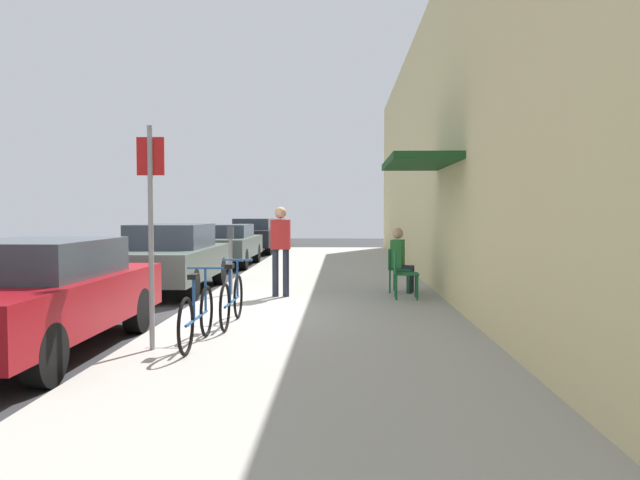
# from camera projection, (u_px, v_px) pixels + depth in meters

# --- Properties ---
(ground_plane) EXTENTS (60.00, 60.00, 0.00)m
(ground_plane) POSITION_uv_depth(u_px,v_px,m) (179.00, 320.00, 9.82)
(ground_plane) COLOR #2D2D30
(sidewalk_slab) EXTENTS (4.50, 32.00, 0.12)m
(sidewalk_slab) POSITION_uv_depth(u_px,v_px,m) (323.00, 299.00, 11.74)
(sidewalk_slab) COLOR #9E9B93
(sidewalk_slab) RESTS_ON ground_plane
(building_facade) EXTENTS (1.40, 32.00, 6.31)m
(building_facade) POSITION_uv_depth(u_px,v_px,m) (450.00, 136.00, 11.51)
(building_facade) COLOR beige
(building_facade) RESTS_ON ground_plane
(parked_car_0) EXTENTS (1.80, 4.40, 1.39)m
(parked_car_0) POSITION_uv_depth(u_px,v_px,m) (35.00, 295.00, 7.41)
(parked_car_0) COLOR maroon
(parked_car_0) RESTS_ON ground_plane
(parked_car_1) EXTENTS (1.80, 4.40, 1.46)m
(parked_car_1) POSITION_uv_depth(u_px,v_px,m) (170.00, 257.00, 13.26)
(parked_car_1) COLOR #47514C
(parked_car_1) RESTS_ON ground_plane
(parked_car_2) EXTENTS (1.80, 4.40, 1.32)m
(parked_car_2) POSITION_uv_depth(u_px,v_px,m) (226.00, 244.00, 19.56)
(parked_car_2) COLOR #47514C
(parked_car_2) RESTS_ON ground_plane
(parked_car_3) EXTENTS (1.80, 4.40, 1.45)m
(parked_car_3) POSITION_uv_depth(u_px,v_px,m) (254.00, 235.00, 25.76)
(parked_car_3) COLOR black
(parked_car_3) RESTS_ON ground_plane
(parked_car_4) EXTENTS (1.80, 4.40, 1.36)m
(parked_car_4) POSITION_uv_depth(u_px,v_px,m) (270.00, 232.00, 31.44)
(parked_car_4) COLOR #A58433
(parked_car_4) RESTS_ON ground_plane
(parking_meter) EXTENTS (0.12, 0.10, 1.32)m
(parking_meter) POSITION_uv_depth(u_px,v_px,m) (231.00, 255.00, 11.90)
(parking_meter) COLOR slate
(parking_meter) RESTS_ON sidewalk_slab
(street_sign) EXTENTS (0.32, 0.06, 2.60)m
(street_sign) POSITION_uv_depth(u_px,v_px,m) (151.00, 219.00, 7.09)
(street_sign) COLOR gray
(street_sign) RESTS_ON sidewalk_slab
(bicycle_0) EXTENTS (0.46, 1.71, 0.90)m
(bicycle_0) POSITION_uv_depth(u_px,v_px,m) (232.00, 300.00, 8.71)
(bicycle_0) COLOR black
(bicycle_0) RESTS_ON sidewalk_slab
(bicycle_1) EXTENTS (0.46, 1.71, 0.90)m
(bicycle_1) POSITION_uv_depth(u_px,v_px,m) (197.00, 316.00, 7.36)
(bicycle_1) COLOR black
(bicycle_1) RESTS_ON sidewalk_slab
(cafe_chair_0) EXTENTS (0.46, 0.46, 0.87)m
(cafe_chair_0) POSITION_uv_depth(u_px,v_px,m) (402.00, 272.00, 11.31)
(cafe_chair_0) COLOR #14592D
(cafe_chair_0) RESTS_ON sidewalk_slab
(cafe_chair_1) EXTENTS (0.55, 0.55, 0.87)m
(cafe_chair_1) POSITION_uv_depth(u_px,v_px,m) (397.00, 267.00, 12.25)
(cafe_chair_1) COLOR #14592D
(cafe_chair_1) RESTS_ON sidewalk_slab
(seated_patron_1) EXTENTS (0.51, 0.46, 1.29)m
(seated_patron_1) POSITION_uv_depth(u_px,v_px,m) (400.00, 258.00, 12.22)
(seated_patron_1) COLOR #232838
(seated_patron_1) RESTS_ON sidewalk_slab
(pedestrian_standing) EXTENTS (0.36, 0.22, 1.70)m
(pedestrian_standing) POSITION_uv_depth(u_px,v_px,m) (281.00, 244.00, 11.58)
(pedestrian_standing) COLOR #232838
(pedestrian_standing) RESTS_ON sidewalk_slab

